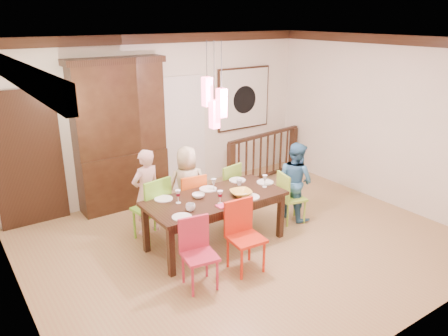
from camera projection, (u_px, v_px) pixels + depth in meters
floor at (245, 242)px, 6.51m from camera, size 6.00×6.00×0.00m
ceiling at (249, 40)px, 5.55m from camera, size 6.00×6.00×0.00m
wall_back at (164, 116)px, 7.97m from camera, size 6.00×0.00×6.00m
wall_left at (11, 198)px, 4.43m from camera, size 0.00×5.00×5.00m
wall_right at (383, 121)px, 7.63m from camera, size 0.00×5.00×5.00m
crown_molding at (248, 47)px, 5.57m from camera, size 6.00×5.00×0.16m
panel_door at (28, 161)px, 6.78m from camera, size 1.04×0.07×2.24m
white_doorway at (182, 135)px, 8.27m from camera, size 0.97×0.05×2.22m
painting at (244, 99)px, 8.85m from camera, size 1.25×0.06×1.25m
pendant_cluster at (214, 103)px, 5.77m from camera, size 0.27×0.21×1.14m
dining_table at (215, 202)px, 6.25m from camera, size 2.02×0.92×0.75m
chair_far_left at (150, 204)px, 6.43m from camera, size 0.52×0.52×1.00m
chair_far_mid at (190, 196)px, 6.82m from camera, size 0.47×0.47×0.91m
chair_far_right at (224, 185)px, 7.25m from camera, size 0.49×0.49×0.92m
chair_near_left at (200, 251)px, 5.29m from camera, size 0.45×0.45×0.88m
chair_near_mid at (246, 233)px, 5.64m from camera, size 0.45×0.45×0.94m
chair_end_right at (292, 194)px, 7.02m from camera, size 0.46×0.46×0.85m
china_hutch at (120, 135)px, 7.37m from camera, size 1.63×0.46×2.57m
balustrade at (264, 155)px, 8.90m from camera, size 1.96×0.32×0.96m
person_far_left at (146, 192)px, 6.59m from camera, size 0.55×0.42×1.35m
person_far_mid at (187, 186)px, 6.88m from camera, size 0.73×0.60×1.29m
person_end_right at (295, 181)px, 7.12m from camera, size 0.54×0.67×1.29m
serving_bowl at (241, 193)px, 6.26m from camera, size 0.36×0.36×0.07m
small_bowl at (198, 196)px, 6.19m from camera, size 0.23×0.23×0.06m
cup_left at (190, 207)px, 5.76m from camera, size 0.15×0.15×0.10m
cup_right at (239, 182)px, 6.64m from camera, size 0.12×0.12×0.09m
plate_far_left at (163, 199)px, 6.14m from camera, size 0.26×0.26×0.01m
plate_far_mid at (208, 189)px, 6.49m from camera, size 0.26×0.26×0.01m
plate_far_right at (237, 180)px, 6.83m from camera, size 0.26×0.26×0.01m
plate_near_left at (182, 217)px, 5.58m from camera, size 0.26×0.26×0.01m
plate_near_mid at (251, 197)px, 6.20m from camera, size 0.26×0.26×0.01m
plate_end_right at (265, 182)px, 6.75m from camera, size 0.26×0.26×0.01m
wine_glass_a at (178, 197)px, 5.99m from camera, size 0.08×0.08×0.19m
wine_glass_b at (214, 185)px, 6.40m from camera, size 0.08×0.08×0.19m
wine_glass_c at (220, 197)px, 5.97m from camera, size 0.08×0.08×0.19m
wine_glass_d at (265, 181)px, 6.55m from camera, size 0.08×0.08×0.19m
napkin at (223, 206)px, 5.92m from camera, size 0.18×0.14×0.01m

